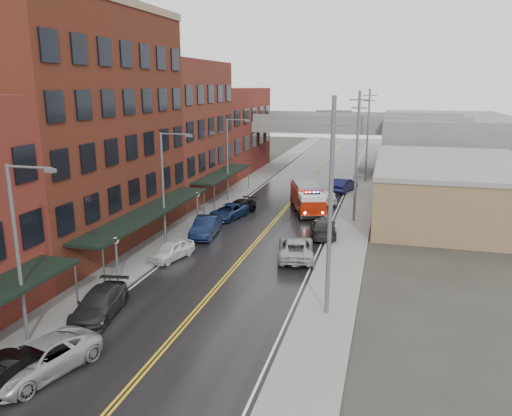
# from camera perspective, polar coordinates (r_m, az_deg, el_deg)

# --- Properties ---
(road) EXTENTS (11.00, 160.00, 0.02)m
(road) POSITION_cam_1_polar(r_m,az_deg,el_deg) (43.85, 1.16, -2.64)
(road) COLOR black
(road) RESTS_ON ground
(sidewalk_left) EXTENTS (3.00, 160.00, 0.15)m
(sidewalk_left) POSITION_cam_1_polar(r_m,az_deg,el_deg) (46.06, -7.69, -1.87)
(sidewalk_left) COLOR slate
(sidewalk_left) RESTS_ON ground
(sidewalk_right) EXTENTS (3.00, 160.00, 0.15)m
(sidewalk_right) POSITION_cam_1_polar(r_m,az_deg,el_deg) (42.75, 10.72, -3.24)
(sidewalk_right) COLOR slate
(sidewalk_right) RESTS_ON ground
(curb_left) EXTENTS (0.30, 160.00, 0.15)m
(curb_left) POSITION_cam_1_polar(r_m,az_deg,el_deg) (45.46, -5.77, -2.02)
(curb_left) COLOR gray
(curb_left) RESTS_ON ground
(curb_right) EXTENTS (0.30, 160.00, 0.15)m
(curb_right) POSITION_cam_1_polar(r_m,az_deg,el_deg) (42.89, 8.52, -3.09)
(curb_right) COLOR gray
(curb_right) RESTS_ON ground
(brick_building_b) EXTENTS (9.00, 20.00, 18.00)m
(brick_building_b) POSITION_cam_1_polar(r_m,az_deg,el_deg) (41.24, -19.72, 8.24)
(brick_building_b) COLOR #4F1F15
(brick_building_b) RESTS_ON ground
(brick_building_c) EXTENTS (9.00, 15.00, 15.00)m
(brick_building_c) POSITION_cam_1_polar(r_m,az_deg,el_deg) (56.59, -9.49, 8.67)
(brick_building_c) COLOR brown
(brick_building_c) RESTS_ON ground
(brick_building_far) EXTENTS (9.00, 20.00, 12.00)m
(brick_building_far) POSITION_cam_1_polar(r_m,az_deg,el_deg) (72.95, -3.73, 8.79)
(brick_building_far) COLOR maroon
(brick_building_far) RESTS_ON ground
(tan_building) EXTENTS (14.00, 22.00, 5.00)m
(tan_building) POSITION_cam_1_polar(r_m,az_deg,el_deg) (52.13, 21.31, 1.90)
(tan_building) COLOR #8E704C
(tan_building) RESTS_ON ground
(right_far_block) EXTENTS (18.00, 30.00, 8.00)m
(right_far_block) POSITION_cam_1_polar(r_m,az_deg,el_deg) (81.64, 20.71, 7.07)
(right_far_block) COLOR slate
(right_far_block) RESTS_ON ground
(awning_1) EXTENTS (2.60, 18.00, 3.09)m
(awning_1) POSITION_cam_1_polar(r_m,az_deg,el_deg) (39.26, -12.00, -0.42)
(awning_1) COLOR black
(awning_1) RESTS_ON ground
(awning_2) EXTENTS (2.60, 13.00, 3.09)m
(awning_2) POSITION_cam_1_polar(r_m,az_deg,el_deg) (55.06, -3.78, 3.94)
(awning_2) COLOR black
(awning_2) RESTS_ON ground
(globe_lamp_1) EXTENTS (0.44, 0.44, 3.12)m
(globe_lamp_1) POSITION_cam_1_polar(r_m,az_deg,el_deg) (33.07, -15.71, -4.59)
(globe_lamp_1) COLOR #59595B
(globe_lamp_1) RESTS_ON ground
(globe_lamp_2) EXTENTS (0.44, 0.44, 3.12)m
(globe_lamp_2) POSITION_cam_1_polar(r_m,az_deg,el_deg) (45.17, -6.73, 0.78)
(globe_lamp_2) COLOR #59595B
(globe_lamp_2) RESTS_ON ground
(street_lamp_0) EXTENTS (2.64, 0.22, 9.00)m
(street_lamp_0) POSITION_cam_1_polar(r_m,az_deg,el_deg) (26.14, -25.30, -3.75)
(street_lamp_0) COLOR #59595B
(street_lamp_0) RESTS_ON ground
(street_lamp_1) EXTENTS (2.64, 0.22, 9.00)m
(street_lamp_1) POSITION_cam_1_polar(r_m,az_deg,el_deg) (39.26, -10.27, 2.94)
(street_lamp_1) COLOR #59595B
(street_lamp_1) RESTS_ON ground
(street_lamp_2) EXTENTS (2.64, 0.22, 9.00)m
(street_lamp_2) POSITION_cam_1_polar(r_m,az_deg,el_deg) (53.95, -3.03, 6.11)
(street_lamp_2) COLOR #59595B
(street_lamp_2) RESTS_ON ground
(utility_pole_0) EXTENTS (1.80, 0.24, 12.00)m
(utility_pole_0) POSITION_cam_1_polar(r_m,az_deg,el_deg) (26.70, 8.51, 0.31)
(utility_pole_0) COLOR #59595B
(utility_pole_0) RESTS_ON ground
(utility_pole_1) EXTENTS (1.80, 0.24, 12.00)m
(utility_pole_1) POSITION_cam_1_polar(r_m,az_deg,el_deg) (46.32, 11.45, 5.95)
(utility_pole_1) COLOR #59595B
(utility_pole_1) RESTS_ON ground
(utility_pole_2) EXTENTS (1.80, 0.24, 12.00)m
(utility_pole_2) POSITION_cam_1_polar(r_m,az_deg,el_deg) (66.16, 12.64, 8.22)
(utility_pole_2) COLOR #59595B
(utility_pole_2) RESTS_ON ground
(overpass) EXTENTS (40.00, 10.00, 7.50)m
(overpass) POSITION_cam_1_polar(r_m,az_deg,el_deg) (73.79, 7.24, 8.76)
(overpass) COLOR slate
(overpass) RESTS_ON ground
(fire_truck) EXTENTS (4.89, 8.07, 2.81)m
(fire_truck) POSITION_cam_1_polar(r_m,az_deg,el_deg) (50.15, 5.89, 1.20)
(fire_truck) COLOR #971906
(fire_truck) RESTS_ON ground
(parked_car_left_2) EXTENTS (3.87, 5.85, 1.49)m
(parked_car_left_2) POSITION_cam_1_polar(r_m,az_deg,el_deg) (24.89, -23.36, -15.55)
(parked_car_left_2) COLOR #9EA1A6
(parked_car_left_2) RESTS_ON ground
(parked_car_left_3) EXTENTS (2.87, 5.30, 1.46)m
(parked_car_left_3) POSITION_cam_1_polar(r_m,az_deg,el_deg) (29.43, -17.46, -10.37)
(parked_car_left_3) COLOR black
(parked_car_left_3) RESTS_ON ground
(parked_car_left_4) EXTENTS (2.65, 4.35, 1.38)m
(parked_car_left_4) POSITION_cam_1_polar(r_m,az_deg,el_deg) (37.30, -9.64, -4.76)
(parked_car_left_4) COLOR white
(parked_car_left_4) RESTS_ON ground
(parked_car_left_5) EXTENTS (2.30, 5.19, 1.66)m
(parked_car_left_5) POSITION_cam_1_polar(r_m,az_deg,el_deg) (42.37, -5.77, -2.15)
(parked_car_left_5) COLOR #0E1933
(parked_car_left_5) RESTS_ON ground
(parked_car_left_6) EXTENTS (3.25, 5.30, 1.37)m
(parked_car_left_6) POSITION_cam_1_polar(r_m,az_deg,el_deg) (47.84, -3.15, -0.40)
(parked_car_left_6) COLOR #15274F
(parked_car_left_6) RESTS_ON ground
(parked_car_left_7) EXTENTS (2.92, 5.03, 1.37)m
(parked_car_left_7) POSITION_cam_1_polar(r_m,az_deg,el_deg) (49.41, -1.92, 0.07)
(parked_car_left_7) COLOR black
(parked_car_left_7) RESTS_ON ground
(parked_car_right_0) EXTENTS (3.53, 5.93, 1.54)m
(parked_car_right_0) POSITION_cam_1_polar(r_m,az_deg,el_deg) (37.08, 4.57, -4.58)
(parked_car_right_0) COLOR #9FA0A7
(parked_car_right_0) RESTS_ON ground
(parked_car_right_1) EXTENTS (2.96, 5.58, 1.54)m
(parked_car_right_1) POSITION_cam_1_polar(r_m,az_deg,el_deg) (42.58, 7.65, -2.21)
(parked_car_right_1) COLOR #242426
(parked_car_right_1) RESTS_ON ground
(parked_car_right_2) EXTENTS (2.54, 4.54, 1.46)m
(parked_car_right_2) POSITION_cam_1_polar(r_m,az_deg,el_deg) (54.51, 8.23, 1.31)
(parked_car_right_2) COLOR white
(parked_car_right_2) RESTS_ON ground
(parked_car_right_3) EXTENTS (3.06, 5.26, 1.64)m
(parked_car_right_3) POSITION_cam_1_polar(r_m,az_deg,el_deg) (60.63, 10.00, 2.60)
(parked_car_right_3) COLOR black
(parked_car_right_3) RESTS_ON ground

